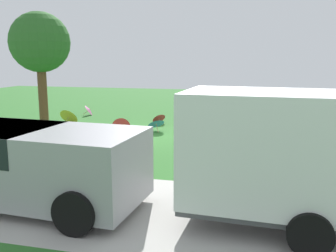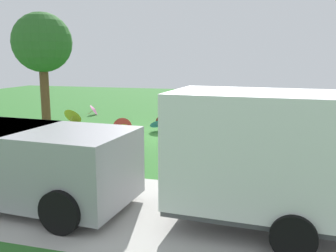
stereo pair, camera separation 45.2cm
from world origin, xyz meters
name	(u,v)px [view 2 (the right image)]	position (x,y,z in m)	size (l,w,h in m)	color
ground	(154,135)	(0.00, 0.00, 0.00)	(40.00, 40.00, 0.00)	#2D6B28
road_strip	(52,199)	(0.00, 6.79, 0.00)	(40.00, 3.61, 0.01)	#B2AFA8
van_dark	(13,157)	(0.69, 7.00, 0.91)	(4.71, 2.36, 1.53)	#99999E
box_trailer_white	(268,153)	(-4.26, 6.92, 1.32)	(3.28, 2.03, 2.34)	white
park_bench	(263,151)	(-4.07, 3.23, 0.47)	(1.64, 0.62, 0.90)	brown
shade_tree	(42,44)	(3.49, 1.67, 3.32)	(2.04, 2.04, 4.40)	brown
parasol_yellow_0	(128,133)	(0.33, 1.77, 0.40)	(0.87, 0.87, 0.80)	tan
parasol_yellow_1	(208,121)	(-1.78, -1.51, 0.37)	(0.85, 0.87, 0.64)	tan
parasol_blue_0	(286,125)	(-4.75, -1.47, 0.37)	(0.76, 0.75, 0.56)	tan
parasol_blue_1	(158,123)	(0.07, -0.66, 0.35)	(0.88, 0.88, 0.59)	tan
parasol_purple_0	(282,141)	(-4.58, 1.04, 0.28)	(0.69, 0.60, 0.56)	tan
parasol_red_0	(162,118)	(0.45, -2.42, 0.26)	(0.76, 0.76, 0.51)	tan
parasol_yellow_2	(73,115)	(4.15, -1.31, 0.37)	(0.88, 0.82, 0.73)	tan
parasol_pink_0	(94,109)	(4.48, -3.94, 0.27)	(0.61, 0.70, 0.53)	tan
parasol_red_1	(122,126)	(1.15, 0.31, 0.35)	(0.76, 0.69, 0.71)	tan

